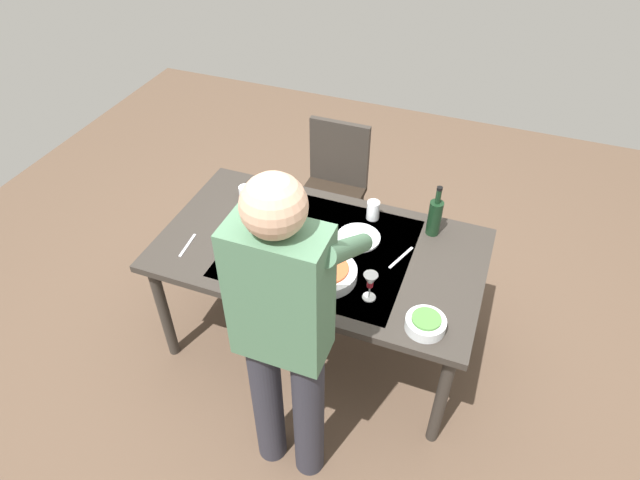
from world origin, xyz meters
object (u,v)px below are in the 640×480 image
Objects in this scene: person_server at (284,329)px; side_bowl_salad at (426,323)px; water_cup_near_left at (373,210)px; serving_bowl_pasta at (326,272)px; wine_glass_left at (370,282)px; water_cup_near_right at (245,194)px; dinner_plate_far at (358,237)px; chair_near at (334,182)px; dinner_plate_near at (273,220)px; water_cup_far_right at (302,226)px; water_cup_far_left at (322,234)px; dining_table at (320,257)px; wine_bottle at (435,216)px.

side_bowl_salad is at bearing -141.24° from person_server.
person_server is at bearing 87.07° from water_cup_near_left.
side_bowl_salad is (-0.52, 0.14, 0.00)m from serving_bowl_pasta.
serving_bowl_pasta is at bearing -13.16° from wine_glass_left.
water_cup_near_right reaches higher than dinner_plate_far.
person_server is at bearing 102.66° from chair_near.
chair_near is 8.41× the size of water_cup_near_left.
serving_bowl_pasta is 0.52m from dinner_plate_near.
side_bowl_salad is (-0.75, 0.41, -0.01)m from water_cup_far_right.
person_server is at bearing 100.03° from water_cup_far_left.
water_cup_far_left reaches higher than serving_bowl_pasta.
chair_near is 1.48m from side_bowl_salad.
chair_near is 0.74m from water_cup_near_right.
person_server is 0.54m from wine_glass_left.
water_cup_near_left is at bearing 128.04° from chair_near.
water_cup_near_right reaches higher than water_cup_far_right.
side_bowl_salad reaches higher than dinner_plate_near.
water_cup_far_left is at bearing 160.54° from water_cup_near_right.
water_cup_near_right reaches higher than serving_bowl_pasta.
dining_table is 5.65× the size of wine_bottle.
person_server reaches higher than serving_bowl_pasta.
dining_table is at bearing 98.95° from water_cup_far_left.
chair_near is 0.84m from dinner_plate_far.
wine_glass_left is (0.18, 0.57, -0.01)m from wine_bottle.
serving_bowl_pasta is at bearing -87.37° from person_server.
dinner_plate_near is 0.48m from dinner_plate_far.
wine_bottle is 0.69m from water_cup_far_right.
side_bowl_salad is at bearing 125.58° from chair_near.
person_server is 15.60× the size of water_cup_near_left.
side_bowl_salad is at bearing 154.54° from dinner_plate_near.
water_cup_near_right is 0.30× the size of serving_bowl_pasta.
serving_bowl_pasta is at bearing 51.40° from wine_bottle.
water_cup_far_left is 0.73m from side_bowl_salad.
person_server is 7.34× the size of dinner_plate_near.
dining_table is 11.07× the size of wine_glass_left.
person_server is at bearing 117.91° from dinner_plate_near.
person_server reaches higher than dinner_plate_far.
water_cup_far_right is (-0.10, 0.77, 0.25)m from chair_near.
wine_glass_left reaches higher than water_cup_near_right.
chair_near is 10.69× the size of water_cup_far_right.
water_cup_near_right reaches higher than dinner_plate_near.
wine_bottle reaches higher than side_bowl_salad.
wine_bottle is 1.29× the size of dinner_plate_far.
water_cup_far_right is (0.65, 0.24, -0.07)m from wine_bottle.
dinner_plate_near is (0.45, -0.84, -0.22)m from person_server.
water_cup_far_right is 0.30m from dinner_plate_far.
wine_glass_left is 0.57m from water_cup_far_right.
serving_bowl_pasta is at bearing 81.41° from water_cup_near_left.
chair_near is at bearing -72.44° from serving_bowl_pasta.
wine_glass_left is (-0.21, -0.48, -0.13)m from person_server.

